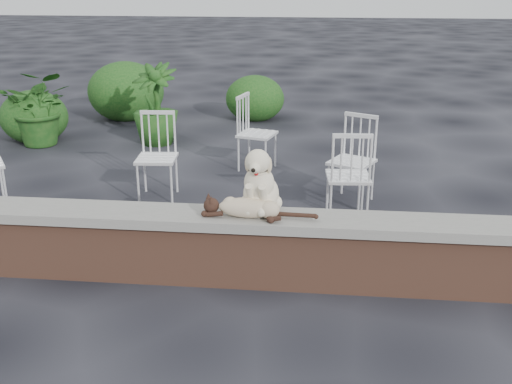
# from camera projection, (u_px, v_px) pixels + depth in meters

# --- Properties ---
(ground) EXTENTS (60.00, 60.00, 0.00)m
(ground) POSITION_uv_depth(u_px,v_px,m) (284.00, 283.00, 4.88)
(ground) COLOR black
(ground) RESTS_ON ground
(brick_wall) EXTENTS (6.00, 0.30, 0.50)m
(brick_wall) POSITION_uv_depth(u_px,v_px,m) (285.00, 255.00, 4.80)
(brick_wall) COLOR brown
(brick_wall) RESTS_ON ground
(capstone) EXTENTS (6.20, 0.40, 0.08)m
(capstone) POSITION_uv_depth(u_px,v_px,m) (286.00, 221.00, 4.70)
(capstone) COLOR slate
(capstone) RESTS_ON brick_wall
(dog) EXTENTS (0.41, 0.51, 0.54)m
(dog) POSITION_uv_depth(u_px,v_px,m) (261.00, 178.00, 4.71)
(dog) COLOR beige
(dog) RESTS_ON capstone
(cat) EXTENTS (1.08, 0.39, 0.18)m
(cat) POSITION_uv_depth(u_px,v_px,m) (249.00, 206.00, 4.64)
(cat) COLOR tan
(cat) RESTS_ON capstone
(chair_c) EXTENTS (0.60, 0.60, 0.94)m
(chair_c) POSITION_uv_depth(u_px,v_px,m) (348.00, 175.00, 5.98)
(chair_c) COLOR white
(chair_c) RESTS_ON ground
(chair_b) EXTENTS (0.60, 0.60, 0.94)m
(chair_b) POSITION_uv_depth(u_px,v_px,m) (157.00, 157.00, 6.57)
(chair_b) COLOR white
(chair_b) RESTS_ON ground
(chair_d) EXTENTS (0.75, 0.75, 0.94)m
(chair_d) POSITION_uv_depth(u_px,v_px,m) (352.00, 160.00, 6.45)
(chair_d) COLOR white
(chair_d) RESTS_ON ground
(chair_e) EXTENTS (0.69, 0.69, 0.94)m
(chair_e) POSITION_uv_depth(u_px,v_px,m) (257.00, 133.00, 7.54)
(chair_e) COLOR white
(chair_e) RESTS_ON ground
(potted_plant_a) EXTENTS (1.11, 1.00, 1.09)m
(potted_plant_a) POSITION_uv_depth(u_px,v_px,m) (40.00, 107.00, 8.59)
(potted_plant_a) COLOR #134314
(potted_plant_a) RESTS_ON ground
(potted_plant_b) EXTENTS (0.79, 0.79, 1.16)m
(potted_plant_b) POSITION_uv_depth(u_px,v_px,m) (155.00, 104.00, 8.64)
(potted_plant_b) COLOR #134314
(potted_plant_b) RESTS_ON ground
(shrubbery) EXTENTS (4.08, 2.61, 1.01)m
(shrubbery) POSITION_uv_depth(u_px,v_px,m) (138.00, 99.00, 9.87)
(shrubbery) COLOR #134314
(shrubbery) RESTS_ON ground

